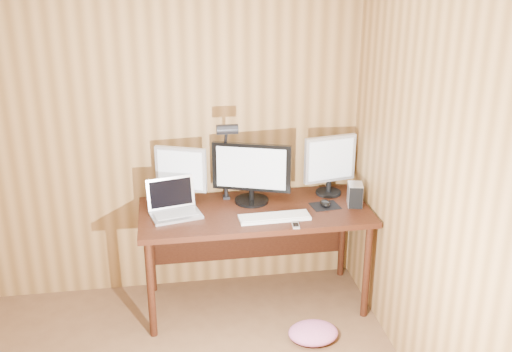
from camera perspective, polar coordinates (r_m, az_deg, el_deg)
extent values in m
plane|color=olive|center=(4.32, -13.22, 4.13)|extent=(4.00, 0.00, 4.00)
plane|color=olive|center=(2.83, 22.11, -6.04)|extent=(0.00, 4.00, 4.00)
cube|color=black|center=(4.18, -0.11, -3.47)|extent=(1.60, 0.70, 0.04)
cube|color=black|center=(4.59, -0.73, -4.96)|extent=(1.48, 0.02, 0.51)
cylinder|color=black|center=(4.06, -9.99, -10.60)|extent=(0.05, 0.05, 0.71)
cylinder|color=black|center=(4.57, -9.96, -6.82)|extent=(0.05, 0.05, 0.71)
cylinder|color=black|center=(4.27, 10.49, -8.94)|extent=(0.05, 0.05, 0.71)
cylinder|color=black|center=(4.76, 8.22, -5.53)|extent=(0.05, 0.05, 0.71)
cylinder|color=black|center=(4.30, -0.42, -2.34)|extent=(0.24, 0.24, 0.02)
cylinder|color=black|center=(4.28, -0.42, -1.78)|extent=(0.04, 0.04, 0.07)
cube|color=black|center=(4.20, -0.43, 0.84)|extent=(0.54, 0.22, 0.35)
cube|color=silver|center=(4.18, -0.48, 0.75)|extent=(0.47, 0.17, 0.30)
cylinder|color=black|center=(4.31, -7.02, -2.42)|extent=(0.17, 0.17, 0.02)
cylinder|color=black|center=(4.29, -7.05, -1.82)|extent=(0.03, 0.03, 0.08)
cube|color=#B5B4B9|center=(4.22, -7.16, 0.66)|extent=(0.35, 0.17, 0.32)
cube|color=silver|center=(4.20, -7.25, 0.57)|extent=(0.30, 0.12, 0.27)
cylinder|color=black|center=(4.47, 6.90, -1.56)|extent=(0.19, 0.19, 0.02)
cylinder|color=black|center=(4.45, 6.93, -0.95)|extent=(0.04, 0.04, 0.08)
cube|color=#B5B4B9|center=(4.37, 7.05, 1.63)|extent=(0.39, 0.11, 0.34)
cube|color=silver|center=(4.36, 7.17, 1.54)|extent=(0.34, 0.07, 0.29)
cube|color=silver|center=(4.11, -7.65, -3.69)|extent=(0.37, 0.30, 0.02)
cube|color=silver|center=(4.17, -8.14, -1.58)|extent=(0.33, 0.12, 0.22)
cube|color=black|center=(4.17, -8.14, -1.58)|extent=(0.29, 0.10, 0.18)
cube|color=#B2B2B7|center=(4.11, -7.66, -3.56)|extent=(0.31, 0.20, 0.00)
cube|color=silver|center=(4.04, 1.77, -3.96)|extent=(0.48, 0.16, 0.02)
cube|color=white|center=(4.03, 1.77, -3.80)|extent=(0.45, 0.13, 0.00)
cube|color=black|center=(4.26, 6.59, -2.85)|extent=(0.21, 0.18, 0.00)
ellipsoid|color=black|center=(4.25, 6.60, -2.58)|extent=(0.08, 0.12, 0.04)
cube|color=silver|center=(4.28, 9.41, -1.75)|extent=(0.13, 0.16, 0.16)
cube|color=black|center=(4.21, 9.50, -2.13)|extent=(0.09, 0.03, 0.15)
cube|color=silver|center=(3.94, 3.80, -4.72)|extent=(0.06, 0.10, 0.01)
cube|color=black|center=(3.94, 3.80, -4.63)|extent=(0.04, 0.06, 0.00)
cylinder|color=black|center=(4.41, 9.43, -1.30)|extent=(0.05, 0.05, 0.12)
cube|color=black|center=(4.37, -2.85, -2.24)|extent=(0.05, 0.06, 0.06)
cylinder|color=black|center=(4.29, -2.90, 0.39)|extent=(0.03, 0.03, 0.41)
sphere|color=black|center=(4.22, -2.95, 2.99)|extent=(0.04, 0.04, 0.04)
cylinder|color=black|center=(4.14, -2.87, 3.75)|extent=(0.02, 0.14, 0.17)
cylinder|color=black|center=(4.04, -2.76, 4.46)|extent=(0.15, 0.07, 0.07)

